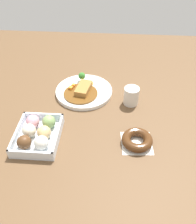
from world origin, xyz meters
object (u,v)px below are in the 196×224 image
Objects in this scene: curry_plate at (84,91)px; donut_box at (37,133)px; chocolate_ring_donut at (137,140)px; coffee_mug at (131,96)px.

curry_plate and donut_box have the same top height.
coffee_mug reaches higher than chocolate_ring_donut.
chocolate_ring_donut is at bearing 3.95° from coffee_mug.
curry_plate is at bearing -141.80° from chocolate_ring_donut.
donut_box is (0.30, -0.14, 0.01)m from curry_plate.
donut_box is at bearing -25.39° from curry_plate.
chocolate_ring_donut is 0.24m from coffee_mug.
donut_box is 0.38m from chocolate_ring_donut.
donut_box is 2.52× the size of coffee_mug.
curry_plate is 0.34m from donut_box.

